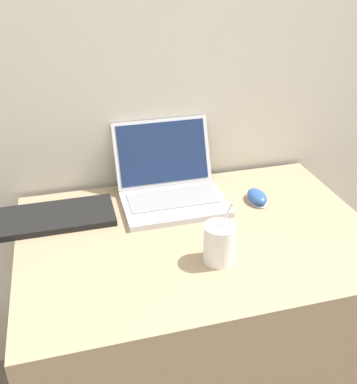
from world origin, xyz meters
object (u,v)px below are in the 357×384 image
(external_keyboard, at_px, (53,217))
(computer_mouse, at_px, (257,197))
(laptop, at_px, (170,184))
(drink_cup, at_px, (219,243))

(external_keyboard, bearing_deg, computer_mouse, -5.11)
(laptop, bearing_deg, computer_mouse, -19.47)
(drink_cup, bearing_deg, external_keyboard, 142.83)
(laptop, height_order, computer_mouse, laptop)
(laptop, distance_m, drink_cup, 0.37)
(computer_mouse, xyz_separation_m, external_keyboard, (-0.66, 0.06, -0.01))
(drink_cup, bearing_deg, computer_mouse, 49.17)
(laptop, xyz_separation_m, drink_cup, (0.04, -0.36, 0.00))
(laptop, bearing_deg, drink_cup, -82.99)
(drink_cup, height_order, external_keyboard, drink_cup)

